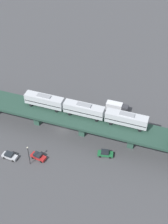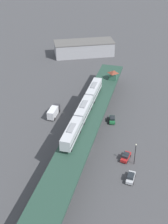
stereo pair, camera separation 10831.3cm
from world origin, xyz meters
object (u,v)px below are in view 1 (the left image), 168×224
(street_car_red, at_px, (38,156))
(street_car_silver, at_px, (10,156))
(subway_train, at_px, (84,109))
(street_lamp, at_px, (29,154))
(delivery_truck, at_px, (117,107))
(street_car_green, at_px, (105,153))

(street_car_red, bearing_deg, street_car_silver, -90.51)
(subway_train, height_order, street_lamp, subway_train)
(delivery_truck, xyz_separation_m, street_lamp, (22.73, -25.39, 2.35))
(street_car_silver, height_order, delivery_truck, delivery_truck)
(subway_train, distance_m, street_car_silver, 24.89)
(street_lamp, bearing_deg, street_car_red, 134.16)
(street_car_silver, distance_m, delivery_truck, 37.65)
(street_lamp, bearing_deg, delivery_truck, 131.83)
(subway_train, distance_m, street_car_green, 14.05)
(street_car_red, height_order, street_lamp, street_lamp)
(street_car_silver, xyz_separation_m, street_lamp, (2.06, 6.06, 3.17))
(street_car_red, distance_m, street_car_silver, 8.11)
(delivery_truck, bearing_deg, subway_train, -47.51)
(street_car_silver, relative_size, street_lamp, 0.68)
(street_car_silver, height_order, street_car_green, same)
(street_car_green, bearing_deg, street_car_silver, -87.29)
(street_car_red, bearing_deg, street_lamp, -45.84)
(delivery_truck, bearing_deg, street_car_green, -12.88)
(street_car_silver, bearing_deg, street_car_green, 92.71)
(street_car_green, relative_size, delivery_truck, 0.61)
(street_car_green, height_order, street_lamp, street_lamp)
(street_car_red, distance_m, street_lamp, 4.26)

